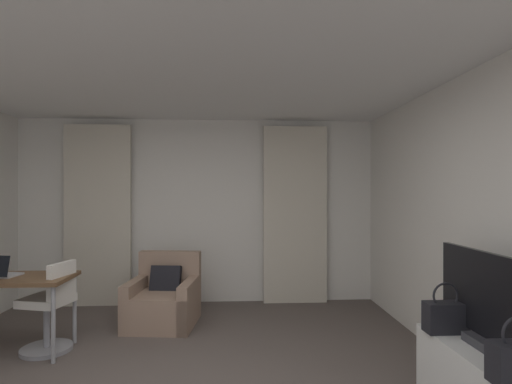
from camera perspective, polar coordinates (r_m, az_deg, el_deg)
The scene contains 9 objects.
wall_window at distance 5.74m, azimuth -8.27°, elevation -2.69°, with size 5.12×0.06×2.60m.
ceiling at distance 2.92m, azimuth -14.05°, elevation 21.20°, with size 5.12×6.12×0.06m, color white.
curtain_left_panel at distance 5.90m, azimuth -21.83°, elevation -3.10°, with size 0.90×0.06×2.50m.
curtain_right_panel at distance 5.65m, azimuth 5.66°, elevation -3.24°, with size 0.90×0.06×2.50m.
armchair at distance 5.00m, azimuth -13.15°, elevation -15.05°, with size 0.84×0.86×0.82m.
desk at distance 4.65m, azimuth -32.66°, elevation -11.09°, with size 1.27×0.59×0.75m.
desk_chair at distance 4.55m, azimuth -27.52°, elevation -15.01°, with size 0.49×0.49×0.88m.
tv_flatscreen at distance 3.11m, azimuth 30.78°, elevation -13.64°, with size 0.20×1.13×0.63m.
handbag_primary at distance 3.36m, azimuth 25.64°, elevation -15.81°, with size 0.30×0.14×0.37m.
Camera 1 is at (0.52, -2.68, 1.58)m, focal length 27.77 mm.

